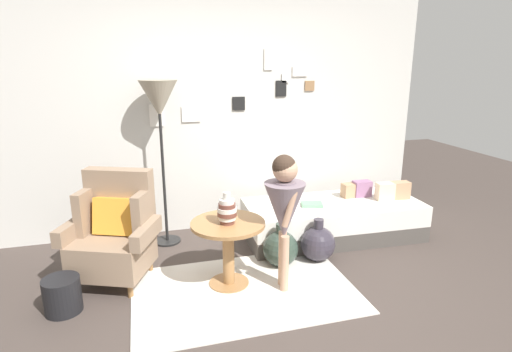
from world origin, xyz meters
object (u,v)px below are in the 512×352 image
(floor_lamp, at_px, (159,105))
(side_table, at_px, (228,240))
(book_on_daybed, at_px, (312,204))
(demijohn_near, at_px, (280,248))
(person_child, at_px, (285,205))
(demijohn_far, at_px, (318,243))
(magazine_basket, at_px, (62,295))
(daybed, at_px, (332,220))
(vase_striped, at_px, (227,211))
(armchair, at_px, (115,232))

(floor_lamp, bearing_deg, side_table, -66.64)
(book_on_daybed, bearing_deg, demijohn_near, -138.67)
(person_child, distance_m, book_on_daybed, 1.09)
(demijohn_far, bearing_deg, magazine_basket, -173.33)
(daybed, bearing_deg, floor_lamp, 168.62)
(daybed, distance_m, floor_lamp, 2.20)
(person_child, bearing_deg, vase_striped, 159.93)
(armchair, xyz_separation_m, demijohn_far, (1.86, -0.17, -0.26))
(magazine_basket, bearing_deg, vase_striped, 1.10)
(armchair, xyz_separation_m, demijohn_near, (1.48, -0.17, -0.27))
(armchair, distance_m, vase_striped, 1.04)
(book_on_daybed, distance_m, magazine_basket, 2.49)
(daybed, xyz_separation_m, demijohn_far, (-0.39, -0.48, -0.03))
(armchair, relative_size, side_table, 1.54)
(side_table, height_order, vase_striped, vase_striped)
(book_on_daybed, bearing_deg, person_child, -126.17)
(side_table, xyz_separation_m, demijohn_near, (0.55, 0.21, -0.25))
(daybed, relative_size, demijohn_far, 4.53)
(book_on_daybed, height_order, demijohn_near, book_on_daybed)
(side_table, bearing_deg, floor_lamp, 113.36)
(side_table, relative_size, floor_lamp, 0.37)
(floor_lamp, xyz_separation_m, demijohn_far, (1.38, -0.83, -1.29))
(side_table, distance_m, person_child, 0.58)
(daybed, xyz_separation_m, vase_striped, (-1.32, -0.71, 0.49))
(side_table, bearing_deg, demijohn_near, 21.31)
(person_child, bearing_deg, daybed, 44.83)
(daybed, relative_size, book_on_daybed, 8.76)
(vase_striped, height_order, person_child, person_child)
(vase_striped, xyz_separation_m, demijohn_near, (0.56, 0.24, -0.52))
(daybed, distance_m, side_table, 1.50)
(side_table, height_order, person_child, person_child)
(side_table, relative_size, book_on_daybed, 2.86)
(book_on_daybed, relative_size, demijohn_far, 0.52)
(person_child, height_order, magazine_basket, person_child)
(daybed, xyz_separation_m, side_table, (-1.31, -0.69, 0.22))
(side_table, bearing_deg, book_on_daybed, 31.97)
(armchair, bearing_deg, demijohn_near, -6.53)
(vase_striped, height_order, floor_lamp, floor_lamp)
(daybed, height_order, magazine_basket, daybed)
(armchair, height_order, vase_striped, armchair)
(side_table, bearing_deg, person_child, -23.13)
(demijohn_near, bearing_deg, person_child, -105.76)
(demijohn_far, bearing_deg, floor_lamp, 148.99)
(floor_lamp, xyz_separation_m, demijohn_near, (1.00, -0.83, -1.29))
(daybed, xyz_separation_m, demijohn_near, (-0.77, -0.48, -0.03))
(armchair, relative_size, book_on_daybed, 4.41)
(floor_lamp, distance_m, book_on_daybed, 1.87)
(armchair, distance_m, demijohn_near, 1.51)
(magazine_basket, bearing_deg, daybed, 15.63)
(demijohn_far, bearing_deg, daybed, 50.97)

